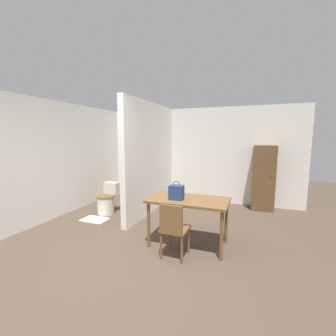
{
  "coord_description": "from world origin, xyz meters",
  "views": [
    {
      "loc": [
        1.59,
        -2.21,
        1.73
      ],
      "look_at": [
        0.09,
        1.76,
        1.15
      ],
      "focal_mm": 24.0,
      "sensor_mm": 36.0,
      "label": 1
    }
  ],
  "objects_px": {
    "dining_table": "(188,204)",
    "handbag": "(176,192)",
    "toilet": "(107,201)",
    "wooden_chair": "(174,228)",
    "wooden_cabinet": "(264,178)"
  },
  "relations": [
    {
      "from": "handbag",
      "to": "wooden_cabinet",
      "type": "height_order",
      "value": "wooden_cabinet"
    },
    {
      "from": "wooden_chair",
      "to": "toilet",
      "type": "relative_size",
      "value": 1.2
    },
    {
      "from": "dining_table",
      "to": "toilet",
      "type": "height_order",
      "value": "dining_table"
    },
    {
      "from": "dining_table",
      "to": "toilet",
      "type": "relative_size",
      "value": 1.83
    },
    {
      "from": "wooden_chair",
      "to": "toilet",
      "type": "height_order",
      "value": "wooden_chair"
    },
    {
      "from": "toilet",
      "to": "handbag",
      "type": "height_order",
      "value": "handbag"
    },
    {
      "from": "wooden_chair",
      "to": "handbag",
      "type": "bearing_deg",
      "value": 105.03
    },
    {
      "from": "wooden_cabinet",
      "to": "dining_table",
      "type": "bearing_deg",
      "value": -116.44
    },
    {
      "from": "wooden_chair",
      "to": "wooden_cabinet",
      "type": "xyz_separation_m",
      "value": [
        1.27,
        2.85,
        0.32
      ]
    },
    {
      "from": "toilet",
      "to": "wooden_cabinet",
      "type": "height_order",
      "value": "wooden_cabinet"
    },
    {
      "from": "dining_table",
      "to": "wooden_cabinet",
      "type": "bearing_deg",
      "value": 63.56
    },
    {
      "from": "wooden_chair",
      "to": "wooden_cabinet",
      "type": "relative_size",
      "value": 0.53
    },
    {
      "from": "dining_table",
      "to": "handbag",
      "type": "relative_size",
      "value": 4.29
    },
    {
      "from": "dining_table",
      "to": "handbag",
      "type": "distance_m",
      "value": 0.28
    },
    {
      "from": "dining_table",
      "to": "handbag",
      "type": "height_order",
      "value": "handbag"
    }
  ]
}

